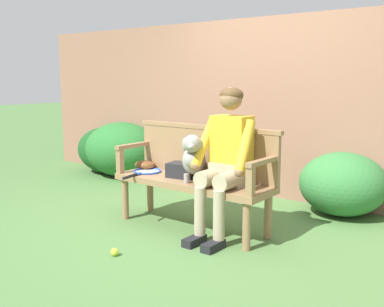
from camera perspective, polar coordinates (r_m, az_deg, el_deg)
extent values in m
plane|color=#4C753D|center=(4.49, 0.00, -9.18)|extent=(40.00, 40.00, 0.00)
cube|color=#936651|center=(5.68, 10.42, 5.58)|extent=(8.00, 0.30, 2.13)
ellipsoid|color=#286B2D|center=(6.80, -8.67, 0.53)|extent=(1.16, 0.97, 0.79)
ellipsoid|color=#194C1E|center=(7.04, -10.33, 0.42)|extent=(1.08, 0.75, 0.70)
ellipsoid|color=#337538|center=(5.07, 18.18, -3.59)|extent=(0.90, 0.89, 0.66)
cube|color=#93704C|center=(4.37, 0.00, -3.63)|extent=(1.59, 0.49, 0.06)
cylinder|color=#93704C|center=(4.76, -8.27, -5.60)|extent=(0.07, 0.07, 0.42)
cylinder|color=#93704C|center=(3.89, 6.77, -8.96)|extent=(0.07, 0.07, 0.42)
cylinder|color=#93704C|center=(5.01, -5.21, -4.76)|extent=(0.07, 0.07, 0.42)
cylinder|color=#93704C|center=(4.20, 9.41, -7.64)|extent=(0.07, 0.07, 0.42)
cube|color=#93704C|center=(4.49, 1.69, 0.10)|extent=(1.59, 0.05, 0.46)
cube|color=#93704C|center=(4.45, 1.70, 3.28)|extent=(1.63, 0.06, 0.04)
cube|color=#93704C|center=(4.69, -8.90, -0.97)|extent=(0.06, 0.06, 0.24)
cube|color=#93704C|center=(4.81, -7.16, 1.02)|extent=(0.06, 0.49, 0.04)
cube|color=#93704C|center=(3.75, 7.25, -3.52)|extent=(0.06, 0.06, 0.24)
cube|color=#93704C|center=(3.90, 8.83, -0.96)|extent=(0.06, 0.49, 0.04)
cube|color=black|center=(4.05, 0.29, -10.76)|extent=(0.10, 0.24, 0.07)
cylinder|color=tan|center=(4.03, 0.99, -7.13)|extent=(0.10, 0.10, 0.43)
cylinder|color=tan|center=(4.09, 2.32, -2.96)|extent=(0.15, 0.32, 0.15)
cube|color=black|center=(3.94, 2.65, -11.36)|extent=(0.10, 0.24, 0.07)
cylinder|color=tan|center=(3.92, 3.35, -7.63)|extent=(0.10, 0.10, 0.43)
cylinder|color=tan|center=(3.98, 4.67, -3.33)|extent=(0.15, 0.32, 0.15)
cube|color=tan|center=(4.16, 4.71, -2.49)|extent=(0.32, 0.24, 0.20)
cube|color=gold|center=(4.13, 4.91, 1.09)|extent=(0.34, 0.22, 0.52)
cylinder|color=gold|center=(4.15, 1.59, 1.43)|extent=(0.14, 0.33, 0.45)
sphere|color=#936B4C|center=(4.10, 0.38, -1.49)|extent=(0.09, 0.09, 0.09)
cylinder|color=gold|center=(3.92, 6.56, 0.91)|extent=(0.14, 0.33, 0.45)
sphere|color=#936B4C|center=(3.84, 5.85, -2.28)|extent=(0.09, 0.09, 0.09)
sphere|color=#936B4C|center=(4.07, 4.84, 6.77)|extent=(0.20, 0.20, 0.20)
ellipsoid|color=#51381E|center=(4.08, 4.92, 7.20)|extent=(0.21, 0.21, 0.14)
cylinder|color=gray|center=(4.21, -0.71, -3.11)|extent=(0.05, 0.05, 0.09)
cylinder|color=gray|center=(4.19, 0.90, -3.15)|extent=(0.05, 0.05, 0.09)
cylinder|color=gray|center=(4.39, -0.40, -2.57)|extent=(0.05, 0.05, 0.09)
cylinder|color=gray|center=(4.38, 1.14, -2.60)|extent=(0.05, 0.05, 0.09)
ellipsoid|color=gray|center=(4.26, 0.24, -0.85)|extent=(0.35, 0.39, 0.26)
sphere|color=gray|center=(4.15, 0.07, -0.83)|extent=(0.15, 0.15, 0.15)
sphere|color=gray|center=(4.09, 0.02, 1.24)|extent=(0.16, 0.16, 0.16)
ellipsoid|color=gray|center=(4.02, -0.09, 0.86)|extent=(0.11, 0.12, 0.06)
ellipsoid|color=gray|center=(4.11, -0.91, 1.13)|extent=(0.06, 0.06, 0.12)
ellipsoid|color=gray|center=(4.10, 0.99, 1.09)|extent=(0.06, 0.06, 0.12)
sphere|color=gray|center=(4.41, 0.45, 0.17)|extent=(0.08, 0.08, 0.08)
torus|color=blue|center=(4.72, -5.58, -2.18)|extent=(0.34, 0.34, 0.02)
cylinder|color=silver|center=(4.72, -5.58, -2.26)|extent=(0.25, 0.25, 0.00)
cube|color=blue|center=(4.59, -6.69, -2.49)|extent=(0.05, 0.08, 0.02)
cylinder|color=black|center=(4.47, -7.69, -2.82)|extent=(0.07, 0.22, 0.03)
ellipsoid|color=brown|center=(4.87, -5.84, -1.40)|extent=(0.27, 0.24, 0.09)
cube|color=#232328|center=(4.44, -1.15, -2.08)|extent=(0.30, 0.24, 0.14)
sphere|color=#CCDB33|center=(3.86, -9.56, -11.93)|extent=(0.07, 0.07, 0.07)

